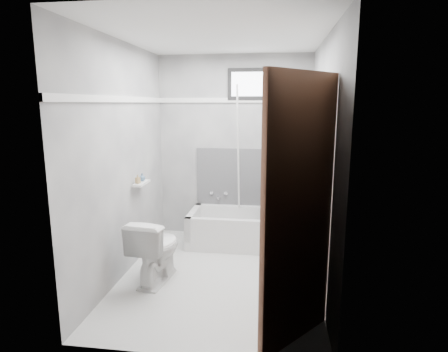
% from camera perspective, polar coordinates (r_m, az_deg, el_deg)
% --- Properties ---
extents(floor, '(2.60, 2.60, 0.00)m').
position_cam_1_polar(floor, '(4.07, -0.70, -14.91)').
color(floor, silver).
rests_on(floor, ground).
extents(ceiling, '(2.60, 2.60, 0.00)m').
position_cam_1_polar(ceiling, '(3.71, -0.79, 20.62)').
color(ceiling, silver).
rests_on(ceiling, floor).
extents(wall_back, '(2.00, 0.02, 2.40)m').
position_cam_1_polar(wall_back, '(4.98, 1.51, 4.33)').
color(wall_back, slate).
rests_on(wall_back, floor).
extents(wall_front, '(2.00, 0.02, 2.40)m').
position_cam_1_polar(wall_front, '(2.45, -5.31, -2.72)').
color(wall_front, slate).
rests_on(wall_front, floor).
extents(wall_left, '(0.02, 2.60, 2.40)m').
position_cam_1_polar(wall_left, '(3.98, -15.14, 2.25)').
color(wall_left, slate).
rests_on(wall_left, floor).
extents(wall_right, '(0.02, 2.60, 2.40)m').
position_cam_1_polar(wall_right, '(3.69, 14.79, 1.61)').
color(wall_right, slate).
rests_on(wall_right, floor).
extents(bathtub, '(1.50, 0.70, 0.42)m').
position_cam_1_polar(bathtub, '(4.82, 3.69, -8.00)').
color(bathtub, silver).
rests_on(bathtub, floor).
extents(office_chair, '(0.61, 0.61, 0.98)m').
position_cam_1_polar(office_chair, '(4.75, 9.09, -3.41)').
color(office_chair, slate).
rests_on(office_chair, bathtub).
extents(toilet, '(0.46, 0.72, 0.66)m').
position_cam_1_polar(toilet, '(3.91, -10.33, -10.94)').
color(toilet, white).
rests_on(toilet, floor).
extents(door, '(0.78, 0.78, 2.00)m').
position_cam_1_polar(door, '(2.50, 17.51, -7.69)').
color(door, '#55301F').
rests_on(door, floor).
extents(window, '(0.66, 0.04, 0.40)m').
position_cam_1_polar(window, '(4.92, 4.52, 13.78)').
color(window, black).
rests_on(window, wall_back).
extents(backerboard, '(1.50, 0.02, 0.78)m').
position_cam_1_polar(backerboard, '(5.02, 4.31, -0.28)').
color(backerboard, '#4C4C4F').
rests_on(backerboard, wall_back).
extents(trim_back, '(2.00, 0.02, 0.06)m').
position_cam_1_polar(trim_back, '(4.94, 1.53, 11.48)').
color(trim_back, white).
rests_on(trim_back, wall_back).
extents(trim_left, '(0.02, 2.60, 0.06)m').
position_cam_1_polar(trim_left, '(3.93, -15.42, 11.21)').
color(trim_left, white).
rests_on(trim_left, wall_left).
extents(pole, '(0.02, 0.46, 1.91)m').
position_cam_1_polar(pole, '(4.76, 2.20, 2.19)').
color(pole, silver).
rests_on(pole, bathtub).
extents(shelf, '(0.10, 0.32, 0.02)m').
position_cam_1_polar(shelf, '(4.29, -12.48, -1.09)').
color(shelf, silver).
rests_on(shelf, wall_left).
extents(soap_bottle_a, '(0.06, 0.06, 0.10)m').
position_cam_1_polar(soap_bottle_a, '(4.21, -13.01, -0.44)').
color(soap_bottle_a, '#A28351').
rests_on(soap_bottle_a, shelf).
extents(soap_bottle_b, '(0.09, 0.09, 0.09)m').
position_cam_1_polar(soap_bottle_b, '(4.34, -12.36, -0.15)').
color(soap_bottle_b, '#476683').
rests_on(soap_bottle_b, shelf).
extents(faucet, '(0.26, 0.10, 0.16)m').
position_cam_1_polar(faucet, '(5.10, -0.81, -2.94)').
color(faucet, silver).
rests_on(faucet, wall_back).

